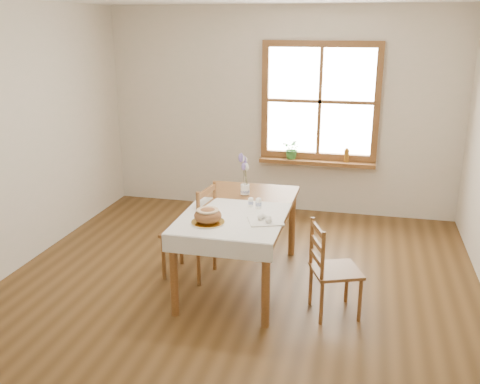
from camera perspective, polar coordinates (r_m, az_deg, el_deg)
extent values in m
plane|color=brown|center=(4.98, -0.82, -10.95)|extent=(5.00, 5.00, 0.00)
cube|color=beige|center=(6.91, 4.32, 8.55)|extent=(4.50, 0.10, 2.60)
cube|color=beige|center=(2.32, -16.75, -10.95)|extent=(4.50, 0.10, 2.60)
cube|color=brown|center=(6.73, 8.79, 15.35)|extent=(1.46, 0.08, 0.08)
cube|color=brown|center=(6.91, 8.27, 3.86)|extent=(1.46, 0.08, 0.08)
cube|color=brown|center=(6.88, 2.71, 9.80)|extent=(0.08, 0.08, 1.30)
cube|color=brown|center=(6.76, 14.42, 9.14)|extent=(0.08, 0.08, 1.30)
cube|color=brown|center=(6.79, 8.52, 9.52)|extent=(0.04, 0.06, 1.30)
cube|color=brown|center=(6.79, 8.52, 9.52)|extent=(1.30, 0.06, 0.04)
cube|color=white|center=(6.82, 8.55, 9.56)|extent=(1.30, 0.01, 1.30)
cube|color=brown|center=(6.87, 8.19, 3.17)|extent=(1.46, 0.20, 0.05)
cube|color=brown|center=(4.95, 0.00, -1.93)|extent=(0.90, 1.60, 0.05)
cylinder|color=brown|center=(4.55, -7.06, -9.03)|extent=(0.07, 0.07, 0.70)
cylinder|color=brown|center=(4.36, 2.75, -10.16)|extent=(0.07, 0.07, 0.70)
cylinder|color=brown|center=(5.84, -2.02, -2.74)|extent=(0.07, 0.07, 0.70)
cylinder|color=brown|center=(5.70, 5.58, -3.37)|extent=(0.07, 0.07, 0.70)
cube|color=white|center=(4.66, -0.88, -2.80)|extent=(0.91, 0.99, 0.01)
cylinder|color=white|center=(4.53, -3.44, -3.26)|extent=(0.30, 0.30, 0.01)
ellipsoid|color=brown|center=(4.51, -3.46, -2.40)|extent=(0.24, 0.24, 0.13)
cube|color=white|center=(4.57, 2.74, -3.11)|extent=(0.35, 0.33, 0.01)
cylinder|color=white|center=(4.92, 1.15, -1.05)|extent=(0.05, 0.05, 0.09)
cylinder|color=white|center=(4.87, 1.99, -1.17)|extent=(0.07, 0.07, 0.10)
cylinder|color=white|center=(5.29, 0.54, 0.21)|extent=(0.10, 0.10, 0.10)
imported|color=#357930|center=(6.88, 5.61, 4.36)|extent=(0.31, 0.32, 0.20)
cylinder|color=#965F1B|center=(6.82, 11.30, 3.91)|extent=(0.08, 0.08, 0.18)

